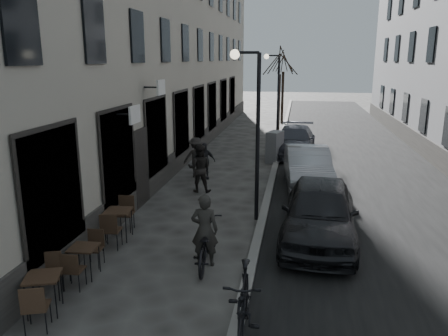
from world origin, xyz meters
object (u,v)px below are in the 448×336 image
(tree_near, at_px, (280,62))
(bistro_set_c, at_px, (119,221))
(bistro_set_b, at_px, (84,258))
(utility_cabinet, at_px, (275,147))
(streetlamp_far, at_px, (275,90))
(bistro_set_a, at_px, (44,290))
(car_near, at_px, (319,211))
(streetlamp_near, at_px, (252,117))
(pedestrian_far, at_px, (204,161))
(car_far, at_px, (294,141))
(moped, at_px, (244,305))
(car_mid, at_px, (308,167))
(tree_far, at_px, (284,61))
(pedestrian_near, at_px, (199,168))
(bicycle, at_px, (205,244))
(pedestrian_mid, at_px, (196,157))

(tree_near, height_order, bistro_set_c, tree_near)
(bistro_set_b, height_order, utility_cabinet, utility_cabinet)
(streetlamp_far, bearing_deg, bistro_set_a, -100.82)
(utility_cabinet, height_order, car_near, car_near)
(streetlamp_near, height_order, streetlamp_far, same)
(pedestrian_far, relative_size, car_far, 0.30)
(bistro_set_c, bearing_deg, car_far, 63.11)
(bistro_set_a, distance_m, pedestrian_far, 10.20)
(tree_near, bearing_deg, moped, -88.77)
(utility_cabinet, xyz_separation_m, moped, (0.25, -13.76, -0.09))
(car_mid, relative_size, moped, 2.10)
(bistro_set_c, distance_m, car_far, 12.74)
(bistro_set_a, distance_m, car_mid, 11.01)
(tree_far, xyz_separation_m, moped, (0.45, -26.93, -4.00))
(pedestrian_far, distance_m, car_far, 6.48)
(bistro_set_b, relative_size, car_far, 0.30)
(pedestrian_near, height_order, car_far, pedestrian_near)
(bicycle, bearing_deg, streetlamp_far, -97.88)
(streetlamp_near, xyz_separation_m, utility_cabinet, (0.27, 7.83, -2.42))
(pedestrian_near, bearing_deg, moped, 104.90)
(pedestrian_far, xyz_separation_m, car_far, (3.58, 5.40, -0.03))
(streetlamp_near, height_order, bistro_set_c, streetlamp_near)
(bicycle, bearing_deg, bistro_set_b, 17.02)
(bicycle, height_order, car_far, car_far)
(pedestrian_near, xyz_separation_m, pedestrian_mid, (-0.60, 2.02, -0.06))
(pedestrian_mid, distance_m, car_mid, 4.61)
(bistro_set_b, distance_m, pedestrian_far, 8.71)
(bistro_set_b, relative_size, pedestrian_far, 0.98)
(tree_far, relative_size, bistro_set_c, 3.34)
(bicycle, bearing_deg, car_far, -103.47)
(pedestrian_far, height_order, moped, pedestrian_far)
(pedestrian_mid, bearing_deg, streetlamp_near, 117.37)
(pedestrian_near, height_order, car_near, pedestrian_near)
(tree_near, distance_m, car_far, 6.64)
(car_near, relative_size, car_mid, 1.05)
(moped, bearing_deg, car_far, 84.59)
(bicycle, height_order, pedestrian_near, pedestrian_near)
(pedestrian_far, bearing_deg, car_near, -67.43)
(bicycle, xyz_separation_m, pedestrian_far, (-1.66, 7.62, 0.21))
(streetlamp_near, height_order, tree_far, tree_far)
(pedestrian_mid, bearing_deg, tree_far, -103.96)
(car_near, bearing_deg, car_mid, 96.08)
(bistro_set_c, distance_m, pedestrian_far, 6.57)
(pedestrian_far, xyz_separation_m, car_mid, (4.17, -0.43, 0.01))
(bicycle, distance_m, pedestrian_far, 7.80)
(car_mid, bearing_deg, car_near, -92.43)
(streetlamp_far, bearing_deg, bistro_set_c, -103.57)
(bistro_set_c, xyz_separation_m, bicycle, (2.66, -1.13, 0.03))
(bistro_set_c, bearing_deg, car_near, 3.00)
(streetlamp_near, height_order, pedestrian_far, streetlamp_near)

